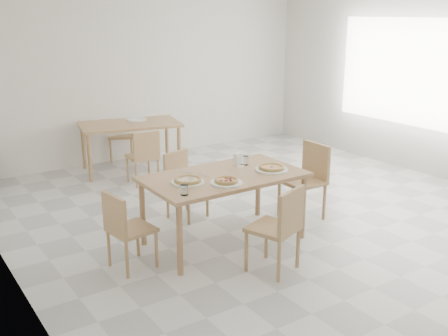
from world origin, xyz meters
TOP-DOWN VIEW (x-y plane):
  - room at (2.98, 0.30)m, footprint 7.28×7.00m
  - main_table at (-0.92, -0.16)m, footprint 1.67×0.95m
  - chair_south at (-0.87, -1.03)m, footprint 0.53×0.53m
  - chair_north at (-0.92, 0.73)m, footprint 0.49×0.49m
  - chair_west at (-2.06, -0.17)m, footprint 0.43×0.43m
  - chair_east at (0.31, -0.12)m, footprint 0.45×0.45m
  - plate_margherita at (-0.41, -0.31)m, footprint 0.35×0.35m
  - plate_mushroom at (-1.37, -0.18)m, footprint 0.33×0.33m
  - plate_pepperoni at (-1.07, -0.42)m, footprint 0.32×0.32m
  - pizza_margherita at (-0.41, -0.31)m, footprint 0.36×0.36m
  - pizza_mushroom at (-1.37, -0.18)m, footprint 0.29×0.29m
  - pizza_pepperoni at (-1.07, -0.42)m, footprint 0.24×0.24m
  - tumbler_a at (-1.58, -0.47)m, footprint 0.07×0.07m
  - tumbler_b at (-0.52, 0.02)m, footprint 0.07×0.07m
  - napkin_holder at (-0.60, 0.05)m, footprint 0.14×0.10m
  - fork_a at (-1.10, -0.05)m, footprint 0.04×0.18m
  - fork_b at (-1.20, 0.14)m, footprint 0.07×0.16m
  - second_table at (-0.63, 2.84)m, footprint 1.64×1.16m
  - chair_back_s at (-0.77, 2.08)m, footprint 0.41×0.41m
  - chair_back_n at (-0.46, 3.56)m, footprint 0.54×0.54m
  - plate_empty at (-0.45, 2.99)m, footprint 0.30×0.30m

SIDE VIEW (x-z plane):
  - chair_west at x=-2.06m, z-range 0.06..0.84m
  - chair_back_s at x=-0.77m, z-range 0.06..0.85m
  - chair_north at x=-0.92m, z-range 0.06..0.86m
  - chair_back_n at x=-0.46m, z-range 0.06..0.86m
  - chair_south at x=-0.87m, z-range 0.07..0.91m
  - chair_east at x=0.31m, z-range 0.07..0.97m
  - second_table at x=-0.63m, z-range 0.29..1.04m
  - main_table at x=-0.92m, z-range 0.30..1.05m
  - fork_a at x=-1.10m, z-range 0.75..0.76m
  - fork_b at x=-1.20m, z-range 0.75..0.76m
  - plate_margherita at x=-0.41m, z-range 0.75..0.77m
  - plate_mushroom at x=-1.37m, z-range 0.75..0.77m
  - plate_pepperoni at x=-1.07m, z-range 0.75..0.77m
  - plate_empty at x=-0.45m, z-range 0.75..0.77m
  - pizza_margherita at x=-0.41m, z-range 0.76..0.80m
  - pizza_mushroom at x=-1.37m, z-range 0.76..0.80m
  - pizza_pepperoni at x=-1.07m, z-range 0.77..0.80m
  - tumbler_a at x=-1.58m, z-range 0.75..0.85m
  - tumbler_b at x=-0.52m, z-range 0.75..0.85m
  - napkin_holder at x=-0.60m, z-range 0.75..0.89m
  - room at x=2.98m, z-range -2.00..5.00m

